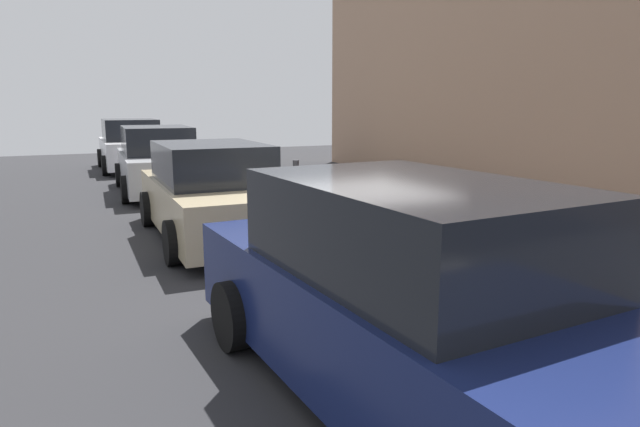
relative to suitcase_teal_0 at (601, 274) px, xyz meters
The scene contains 20 objects.
ground_plane 3.91m from the suitcase_teal_0, 11.10° to the left, with size 40.00×40.00×0.00m, color #28282B.
sidewalk_curb 4.21m from the suitcase_teal_0, 24.80° to the right, with size 18.00×5.00×0.14m, color gray.
suitcase_teal_0 is the anchor object (origin of this frame).
suitcase_maroon_1 0.53m from the suitcase_teal_0, ahead, with size 0.48×0.23×0.97m.
suitcase_navy_2 1.13m from the suitcase_teal_0, ahead, with size 0.51×0.29×0.56m.
suitcase_black_3 1.72m from the suitcase_teal_0, ahead, with size 0.48×0.20×0.85m.
suitcase_red_4 2.28m from the suitcase_teal_0, ahead, with size 0.45×0.19×0.81m.
suitcase_silver_5 2.86m from the suitcase_teal_0, ahead, with size 0.51×0.25×0.57m.
suitcase_olive_6 3.44m from the suitcase_teal_0, ahead, with size 0.46×0.27×0.88m.
suitcase_teal_7 4.02m from the suitcase_teal_0, ahead, with size 0.52×0.30×0.81m.
suitcase_maroon_8 4.60m from the suitcase_teal_0, ahead, with size 0.46×0.23×0.84m.
suitcase_navy_9 5.18m from the suitcase_teal_0, ahead, with size 0.51×0.27×0.80m.
suitcase_black_10 5.72m from the suitcase_teal_0, ahead, with size 0.38×0.23×0.78m.
suitcase_red_11 6.22m from the suitcase_teal_0, ahead, with size 0.44×0.20×0.61m.
fire_hydrant 6.96m from the suitcase_teal_0, ahead, with size 0.39×0.21×0.79m.
bollard_post 7.46m from the suitcase_teal_0, ahead, with size 0.14×0.14×0.88m, color #333338.
parked_car_navy_0 2.66m from the suitcase_teal_0, 99.14° to the left, with size 4.83×2.13×1.68m.
parked_car_beige_1 5.96m from the suitcase_teal_0, 25.99° to the left, with size 4.49×2.06×1.59m.
parked_car_silver_2 11.10m from the suitcase_teal_0, 13.61° to the left, with size 4.69×2.14×1.67m.
parked_car_white_3 16.50m from the suitcase_teal_0, ahead, with size 4.46×2.15×1.72m.
Camera 1 is at (-7.45, 4.12, 2.21)m, focal length 31.14 mm.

